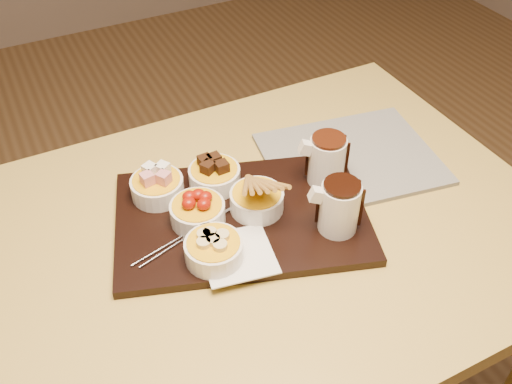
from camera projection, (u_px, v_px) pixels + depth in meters
name	position (u px, v px, depth m)	size (l,w,h in m)	color
dining_table	(233.00, 270.00, 1.10)	(1.20, 0.80, 0.75)	gold
serving_board	(242.00, 217.00, 1.06)	(0.46, 0.30, 0.02)	black
napkin	(238.00, 255.00, 0.97)	(0.12, 0.12, 0.00)	white
bowl_marshmallows	(157.00, 188.00, 1.08)	(0.10, 0.10, 0.04)	silver
bowl_cake	(215.00, 177.00, 1.10)	(0.10, 0.10, 0.04)	silver
bowl_strawberries	(198.00, 213.00, 1.03)	(0.10, 0.10, 0.04)	silver
bowl_biscotti	(257.00, 201.00, 1.05)	(0.10, 0.10, 0.04)	silver
bowl_bananas	(214.00, 250.00, 0.96)	(0.10, 0.10, 0.04)	silver
pitcher_dark_chocolate	(339.00, 208.00, 0.99)	(0.07, 0.07, 0.10)	silver
pitcher_milk_chocolate	(327.00, 161.00, 1.09)	(0.07, 0.07, 0.10)	silver
fondue_skewers	(194.00, 229.00, 1.02)	(0.26, 0.03, 0.01)	silver
newspaper	(351.00, 159.00, 1.19)	(0.35, 0.28, 0.01)	beige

